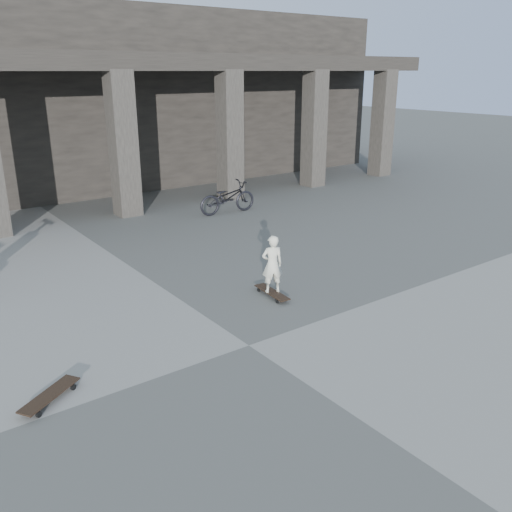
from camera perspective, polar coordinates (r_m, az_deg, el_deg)
ground at (r=8.35m, az=-0.75°, el=-9.40°), size 90.00×90.00×0.00m
colonnade at (r=20.23m, az=-24.97°, el=14.63°), size 28.00×8.82×6.00m
longboard at (r=10.04m, az=1.69°, el=-3.87°), size 0.29×0.93×0.09m
skateboard_spare at (r=7.51m, az=-20.89°, el=-13.56°), size 0.89×0.68×0.11m
child at (r=9.83m, az=1.73°, el=-0.86°), size 0.46×0.38×1.08m
bicycle at (r=15.84m, az=-3.04°, el=6.16°), size 1.81×0.74×0.93m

